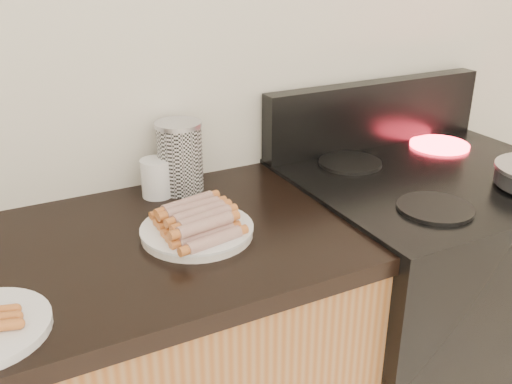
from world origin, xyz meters
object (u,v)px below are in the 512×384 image
canister (180,157)px  mug (157,178)px  stove (418,311)px  main_plate (197,232)px

canister → mug: (-0.07, -0.01, -0.04)m
stove → main_plate: main_plate is taller
stove → canister: bearing=159.5°
main_plate → mug: 0.25m
stove → canister: 0.88m
stove → mug: bearing=161.7°
main_plate → mug: (-0.01, 0.25, 0.04)m
main_plate → mug: size_ratio=2.52×
stove → canister: (-0.65, 0.24, 0.54)m
stove → main_plate: bearing=-179.2°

